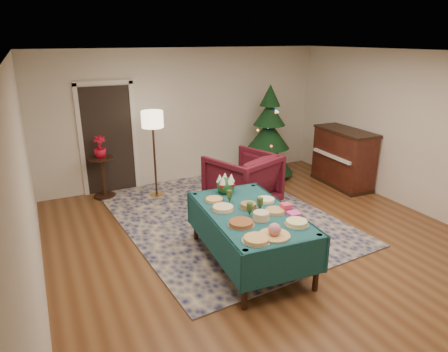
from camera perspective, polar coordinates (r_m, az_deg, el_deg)
name	(u,v)px	position (r m, az deg, el deg)	size (l,w,h in m)	color
room_shell	(282,162)	(5.26, 8.23, 2.03)	(7.00, 7.00, 7.00)	#593319
doorway	(108,137)	(7.93, -16.22, 5.42)	(1.08, 0.04, 2.16)	black
rug	(223,217)	(6.80, -0.13, -5.81)	(3.20, 4.20, 0.02)	#121745
buffet_table	(250,222)	(5.26, 3.71, -6.61)	(1.25, 1.99, 0.75)	black
platter_0	(256,239)	(4.49, 4.65, -9.00)	(0.33, 0.33, 0.05)	silver
platter_1	(274,232)	(4.59, 7.22, -7.88)	(0.37, 0.37, 0.16)	silver
platter_2	(297,223)	(4.90, 10.33, -6.63)	(0.30, 0.30, 0.06)	silver
platter_3	(241,223)	(4.83, 2.46, -6.76)	(0.34, 0.34, 0.05)	silver
platter_4	(261,216)	(4.97, 5.33, -5.72)	(0.23, 0.23, 0.10)	silver
platter_5	(275,211)	(5.20, 7.29, -4.99)	(0.29, 0.29, 0.04)	silver
platter_6	(223,208)	(5.23, -0.15, -4.62)	(0.32, 0.32, 0.05)	silver
platter_7	(248,206)	(5.29, 3.50, -4.28)	(0.25, 0.25, 0.07)	silver
platter_8	(266,200)	(5.53, 6.00, -3.44)	(0.28, 0.28, 0.04)	silver
platter_9	(214,200)	(5.51, -1.40, -3.41)	(0.27, 0.27, 0.04)	silver
goblet_0	(230,196)	(5.44, 0.81, -2.87)	(0.08, 0.08, 0.17)	#2D471E
goblet_1	(260,204)	(5.21, 5.17, -4.00)	(0.08, 0.08, 0.17)	#2D471E
goblet_2	(250,209)	(5.05, 3.69, -4.73)	(0.08, 0.08, 0.17)	#2D471E
napkin_stack	(294,214)	(5.16, 9.95, -5.34)	(0.15, 0.15, 0.04)	#E03E9F
gift_box	(286,207)	(5.26, 8.83, -4.42)	(0.12, 0.12, 0.10)	#CE3953
centerpiece	(226,184)	(5.76, 0.25, -1.18)	(0.27, 0.27, 0.31)	#1E4C1E
armchair	(243,178)	(7.04, 2.68, -0.28)	(1.05, 0.98, 1.08)	#4E101C
floor_lamp	(153,125)	(7.40, -10.16, 7.24)	(0.40, 0.40, 1.64)	#A57F3F
side_table	(103,178)	(7.83, -16.90, -0.29)	(0.44, 0.44, 0.78)	black
potted_plant	(100,152)	(7.68, -17.27, 3.35)	(0.23, 0.41, 0.23)	red
christmas_tree	(269,136)	(8.58, 6.41, 5.66)	(1.27, 1.27, 1.98)	black
piano	(343,158)	(8.43, 16.67, 2.43)	(0.68, 1.36, 1.16)	black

